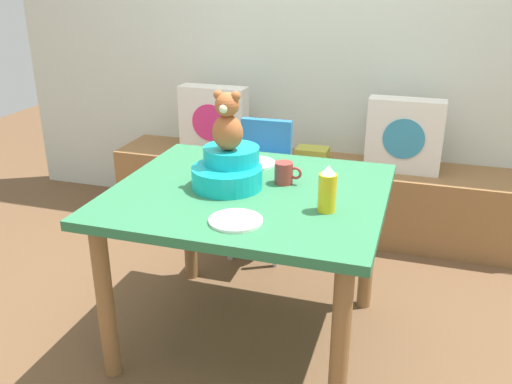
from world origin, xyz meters
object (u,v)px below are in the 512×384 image
at_px(pillow_floral_right, 404,136).
at_px(book_stack, 312,154).
at_px(infant_seat_teal, 228,170).
at_px(ketchup_bottle, 327,190).
at_px(coffee_mug, 284,173).
at_px(dining_table, 249,212).
at_px(highchair, 260,170).
at_px(teddy_bear, 227,122).
at_px(pillow_floral_left, 214,120).
at_px(dinner_plate_near, 254,163).
at_px(dinner_plate_far, 236,221).

xyz_separation_m(pillow_floral_right, book_stack, (-0.55, 0.02, -0.18)).
relative_size(infant_seat_teal, ketchup_bottle, 1.78).
bearing_deg(coffee_mug, dining_table, -136.94).
relative_size(book_stack, dining_table, 0.18).
distance_m(highchair, teddy_bear, 0.95).
xyz_separation_m(book_stack, coffee_mug, (0.11, -1.14, 0.29)).
distance_m(pillow_floral_right, teddy_bear, 1.43).
xyz_separation_m(pillow_floral_left, ketchup_bottle, (1.00, -1.36, 0.15)).
relative_size(highchair, dinner_plate_near, 3.95).
bearing_deg(infant_seat_teal, pillow_floral_right, 61.47).
height_order(infant_seat_teal, coffee_mug, infant_seat_teal).
bearing_deg(pillow_floral_right, dinner_plate_far, -108.20).
xyz_separation_m(coffee_mug, dinner_plate_far, (-0.07, -0.44, -0.04)).
xyz_separation_m(dining_table, infant_seat_teal, (-0.10, 0.02, 0.18)).
bearing_deg(infant_seat_teal, book_stack, 84.95).
xyz_separation_m(pillow_floral_left, pillow_floral_right, (1.21, 0.00, 0.00)).
xyz_separation_m(pillow_floral_right, infant_seat_teal, (-0.66, -1.22, 0.13)).
relative_size(dinner_plate_near, dinner_plate_far, 1.00).
height_order(ketchup_bottle, dinner_plate_near, ketchup_bottle).
bearing_deg(ketchup_bottle, infant_seat_teal, 162.89).
xyz_separation_m(ketchup_bottle, dinner_plate_near, (-0.43, 0.43, -0.08)).
relative_size(pillow_floral_right, dining_table, 0.39).
bearing_deg(dinner_plate_far, infant_seat_teal, 114.02).
height_order(highchair, teddy_bear, teddy_bear).
xyz_separation_m(ketchup_bottle, coffee_mug, (-0.23, 0.24, -0.04)).
distance_m(coffee_mug, dinner_plate_far, 0.44).
xyz_separation_m(teddy_bear, dinner_plate_near, (0.02, 0.30, -0.27)).
relative_size(coffee_mug, dinner_plate_near, 0.60).
distance_m(book_stack, teddy_bear, 1.35).
height_order(pillow_floral_right, highchair, pillow_floral_right).
distance_m(dining_table, ketchup_bottle, 0.42).
relative_size(pillow_floral_right, teddy_bear, 1.76).
relative_size(ketchup_bottle, dinner_plate_near, 0.92).
bearing_deg(infant_seat_teal, teddy_bear, -90.00).
distance_m(pillow_floral_left, teddy_bear, 1.38).
height_order(highchair, dinner_plate_near, highchair).
relative_size(pillow_floral_left, infant_seat_teal, 1.33).
bearing_deg(book_stack, teddy_bear, -95.05).
bearing_deg(book_stack, pillow_floral_left, -178.18).
relative_size(pillow_floral_right, dinner_plate_near, 2.20).
relative_size(pillow_floral_left, teddy_bear, 1.76).
relative_size(teddy_bear, coffee_mug, 2.08).
height_order(pillow_floral_left, teddy_bear, teddy_bear).
distance_m(infant_seat_teal, dinner_plate_near, 0.30).
bearing_deg(highchair, book_stack, 64.02).
relative_size(book_stack, highchair, 0.25).
distance_m(infant_seat_teal, ketchup_bottle, 0.47).
bearing_deg(dinner_plate_near, highchair, 103.72).
bearing_deg(highchair, teddy_bear, -82.70).
bearing_deg(teddy_bear, dinner_plate_near, 85.96).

